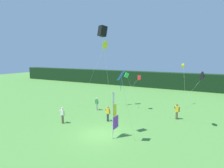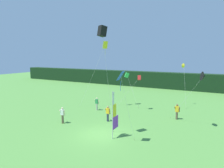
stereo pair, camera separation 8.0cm
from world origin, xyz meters
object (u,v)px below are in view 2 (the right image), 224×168
banner_flag (114,115)px  kite_black_delta_4 (203,77)px  kite_yellow_delta_2 (184,66)px  person_far_left (97,104)px  kite_yellow_diamond_0 (104,48)px  kite_green_box_3 (127,75)px  kite_black_box_6 (102,32)px  person_near_banner (108,113)px  kite_blue_diamond_5 (121,80)px  person_far_right (63,115)px  person_mid_field (177,111)px  kite_red_box_1 (139,78)px

banner_flag → kite_black_delta_4: 8.79m
banner_flag → kite_yellow_delta_2: size_ratio=0.69×
person_far_left → kite_yellow_diamond_0: kite_yellow_diamond_0 is taller
kite_green_box_3 → kite_black_box_6: kite_black_box_6 is taller
person_near_banner → kite_yellow_diamond_0: bearing=124.1°
banner_flag → kite_green_box_3: size_ratio=0.87×
kite_blue_diamond_5 → person_far_right: bearing=168.3°
kite_black_delta_4 → kite_yellow_delta_2: bearing=109.1°
kite_yellow_delta_2 → kite_green_box_3: (-6.67, -3.42, -1.25)m
kite_green_box_3 → kite_black_delta_4: bearing=-25.8°
person_far_right → kite_yellow_diamond_0: bearing=85.6°
person_mid_field → person_far_right: 11.80m
kite_blue_diamond_5 → kite_black_delta_4: bearing=52.2°
person_mid_field → kite_yellow_delta_2: (-0.42, 6.45, 4.46)m
person_far_left → kite_red_box_1: size_ratio=0.36×
kite_yellow_delta_2 → kite_blue_diamond_5: 14.67m
person_mid_field → kite_yellow_delta_2: size_ratio=0.29×
kite_blue_diamond_5 → person_far_left: bearing=133.2°
person_mid_field → kite_blue_diamond_5: 9.40m
kite_black_box_6 → banner_flag: bearing=17.2°
kite_yellow_diamond_0 → kite_yellow_delta_2: kite_yellow_diamond_0 is taller
kite_green_box_3 → kite_blue_diamond_5: 11.94m
kite_yellow_diamond_0 → kite_black_delta_4: (11.59, -2.19, -2.77)m
person_far_right → person_far_left: bearing=85.3°
person_near_banner → person_far_left: (-3.21, 2.96, -0.01)m
banner_flag → kite_green_box_3: bearing=108.3°
banner_flag → kite_yellow_delta_2: (3.30, 13.63, 3.46)m
person_far_right → kite_yellow_diamond_0: size_ratio=0.19×
person_near_banner → person_mid_field: 7.29m
kite_red_box_1 → kite_black_box_6: bearing=-88.8°
person_mid_field → kite_black_box_6: 11.62m
kite_yellow_delta_2 → kite_black_delta_4: kite_yellow_delta_2 is taller
person_mid_field → kite_red_box_1: size_ratio=0.38×
person_mid_field → kite_yellow_diamond_0: bearing=175.9°
person_near_banner → kite_red_box_1: (1.32, 5.42, 3.17)m
kite_red_box_1 → kite_black_box_6: kite_black_box_6 is taller
person_far_left → person_far_right: person_far_right is taller
person_mid_field → person_far_left: bearing=-174.0°
kite_yellow_diamond_0 → kite_yellow_delta_2: size_ratio=1.49×
banner_flag → person_mid_field: (3.72, 7.18, -0.99)m
kite_yellow_diamond_0 → person_far_right: bearing=-94.4°
kite_red_box_1 → kite_black_box_6: 9.99m
person_far_right → kite_yellow_diamond_0: (0.55, 7.23, 6.72)m
person_near_banner → kite_green_box_3: bearing=97.9°
person_far_right → kite_yellow_delta_2: 16.66m
person_far_right → kite_yellow_diamond_0: 9.88m
person_far_left → person_far_right: (-0.46, -5.58, 0.03)m
kite_blue_diamond_5 → kite_yellow_delta_2: bearing=81.1°
kite_red_box_1 → kite_blue_diamond_5: bearing=-77.5°
kite_yellow_diamond_0 → kite_black_delta_4: 12.11m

